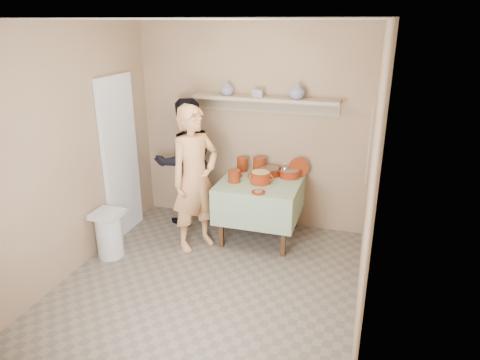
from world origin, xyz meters
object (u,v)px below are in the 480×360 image
(cazuela_rice, at_px, (260,176))
(serving_table, at_px, (260,190))
(person_helper, at_px, (186,162))
(person_cook, at_px, (195,179))
(trash_bin, at_px, (109,234))

(cazuela_rice, bearing_deg, serving_table, 101.99)
(person_helper, bearing_deg, person_cook, 84.21)
(cazuela_rice, bearing_deg, trash_bin, -150.50)
(person_cook, bearing_deg, person_helper, 65.56)
(serving_table, distance_m, trash_bin, 1.86)
(serving_table, relative_size, trash_bin, 1.74)
(serving_table, bearing_deg, person_helper, 170.50)
(person_cook, bearing_deg, trash_bin, 154.42)
(person_cook, distance_m, cazuela_rice, 0.78)
(person_helper, xyz_separation_m, cazuela_rice, (1.07, -0.25, 0.00))
(person_helper, distance_m, trash_bin, 1.36)
(cazuela_rice, bearing_deg, person_helper, 166.83)
(person_cook, distance_m, person_helper, 0.72)
(serving_table, height_order, cazuela_rice, cazuela_rice)
(person_cook, xyz_separation_m, cazuela_rice, (0.69, 0.36, -0.02))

